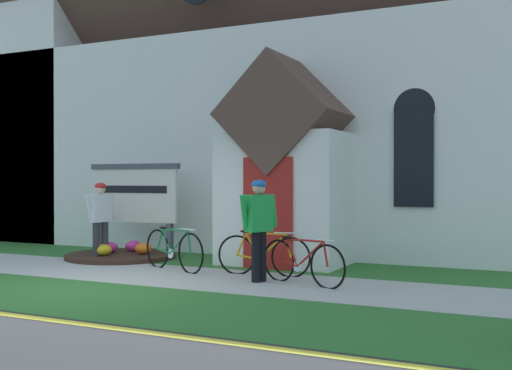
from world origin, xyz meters
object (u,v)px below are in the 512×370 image
object	(u,v)px
cyclist_in_green_jersey	(259,222)
cyclist_in_orange_jersey	(101,215)
church_sign	(134,195)
yard_deciduous_tree	(20,117)
bicycle_black	(302,262)
bicycle_red	(263,254)
bicycle_orange	(173,249)

from	to	relation	value
cyclist_in_green_jersey	cyclist_in_orange_jersey	bearing A→B (deg)	165.59
church_sign	yard_deciduous_tree	xyz separation A→B (m)	(-7.14, 3.58, 2.35)
bicycle_black	cyclist_in_green_jersey	xyz separation A→B (m)	(-0.72, -0.10, 0.62)
cyclist_in_orange_jersey	yard_deciduous_tree	distance (m)	8.76
church_sign	cyclist_in_green_jersey	size ratio (longest dim) A/B	1.37
bicycle_red	bicycle_black	world-z (taller)	bicycle_red
bicycle_orange	bicycle_black	xyz separation A→B (m)	(2.72, -0.43, -0.02)
yard_deciduous_tree	cyclist_in_orange_jersey	bearing A→B (deg)	-32.94
church_sign	bicycle_black	xyz separation A→B (m)	(4.71, -1.91, -0.96)
cyclist_in_green_jersey	yard_deciduous_tree	xyz separation A→B (m)	(-11.13, 5.59, 2.69)
bicycle_black	cyclist_in_green_jersey	world-z (taller)	cyclist_in_green_jersey
bicycle_black	yard_deciduous_tree	size ratio (longest dim) A/B	0.31
bicycle_black	bicycle_orange	bearing A→B (deg)	171.12
church_sign	cyclist_in_orange_jersey	bearing A→B (deg)	-99.61
bicycle_black	yard_deciduous_tree	world-z (taller)	yard_deciduous_tree
bicycle_orange	yard_deciduous_tree	bearing A→B (deg)	150.98
church_sign	yard_deciduous_tree	distance (m)	8.32
cyclist_in_green_jersey	bicycle_black	bearing A→B (deg)	7.86
church_sign	cyclist_in_orange_jersey	size ratio (longest dim) A/B	1.42
bicycle_orange	cyclist_in_orange_jersey	world-z (taller)	cyclist_in_orange_jersey
bicycle_red	yard_deciduous_tree	xyz separation A→B (m)	(-10.88, 4.90, 3.31)
bicycle_black	church_sign	bearing A→B (deg)	157.93
church_sign	yard_deciduous_tree	size ratio (longest dim) A/B	0.43
yard_deciduous_tree	bicycle_black	bearing A→B (deg)	-24.86
cyclist_in_green_jersey	bicycle_orange	bearing A→B (deg)	165.35
cyclist_in_orange_jersey	bicycle_orange	bearing A→B (deg)	-14.19
bicycle_orange	yard_deciduous_tree	distance (m)	10.95
bicycle_orange	bicycle_black	distance (m)	2.75
bicycle_orange	church_sign	bearing A→B (deg)	143.26
cyclist_in_orange_jersey	yard_deciduous_tree	xyz separation A→B (m)	(-6.98, 4.52, 2.74)
bicycle_black	cyclist_in_orange_jersey	xyz separation A→B (m)	(-4.87, 0.97, 0.57)
bicycle_black	yard_deciduous_tree	distance (m)	13.47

